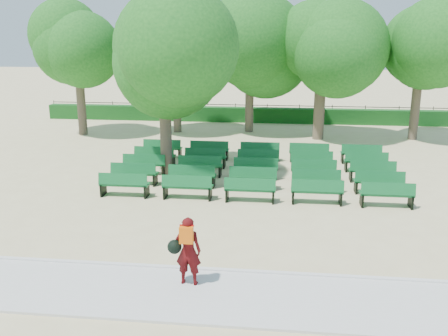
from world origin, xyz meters
TOP-DOWN VIEW (x-y plane):
  - ground at (0.00, 0.00)m, footprint 120.00×120.00m
  - paving at (0.00, -7.40)m, footprint 30.00×2.20m
  - curb at (0.00, -6.25)m, footprint 30.00×0.12m
  - hedge at (0.00, 14.00)m, footprint 26.00×0.70m
  - fence at (0.00, 14.40)m, footprint 26.00×0.10m
  - tree_line at (0.00, 10.00)m, footprint 21.80×6.80m
  - bench_array at (0.98, 1.71)m, footprint 1.71×0.62m
  - tree_among at (-2.53, 1.82)m, footprint 4.41×4.41m
  - person at (-0.03, -6.96)m, footprint 0.74×0.45m

SIDE VIEW (x-z plane):
  - ground at x=0.00m, z-range 0.00..0.00m
  - fence at x=0.00m, z-range -0.51..0.51m
  - tree_line at x=0.00m, z-range -3.52..3.52m
  - paving at x=0.00m, z-range 0.00..0.06m
  - curb at x=0.00m, z-range 0.00..0.10m
  - bench_array at x=0.98m, z-range -0.44..0.62m
  - hedge at x=0.00m, z-range 0.00..0.90m
  - person at x=-0.03m, z-range 0.09..1.65m
  - tree_among at x=-2.53m, z-range 1.12..7.38m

